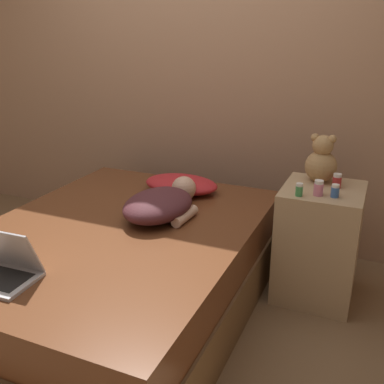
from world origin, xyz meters
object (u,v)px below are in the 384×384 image
Objects in this scene: person_lying at (162,203)px; bottle_pink at (319,188)px; bottle_green at (299,190)px; pillow at (181,184)px; bottle_red at (337,181)px; teddy_bear at (321,161)px; bottle_blue at (335,191)px; laptop at (3,268)px.

bottle_pink is (0.84, 0.25, 0.13)m from person_lying.
person_lying is at bearing -163.64° from bottle_pink.
pillow is at bearing 164.88° from bottle_green.
bottle_red is 0.19m from bottle_pink.
teddy_bear reaches higher than bottle_blue.
pillow is 0.78× the size of person_lying.
laptop is 1.64m from bottle_pink.
bottle_pink is at bearing -175.25° from bottle_blue.
bottle_green is 0.11m from bottle_pink.
laptop reaches higher than person_lying.
bottle_blue reaches higher than laptop.
bottle_red is at bearing -37.52° from teddy_bear.
bottle_blue is at bearing -64.30° from teddy_bear.
person_lying is (0.07, -0.42, 0.02)m from pillow.
teddy_bear is (1.13, 1.40, 0.24)m from laptop.
laptop is (-0.32, -0.91, -0.02)m from person_lying.
teddy_bear reaches higher than bottle_red.
person_lying is 0.78m from bottle_green.
pillow is 6.96× the size of bottle_blue.
person_lying is at bearing -155.68° from bottle_red.
person_lying is at bearing -80.54° from pillow.
teddy_bear is 0.28m from bottle_blue.
teddy_bear is 0.16m from bottle_red.
teddy_bear is at bearing 77.78° from bottle_green.
laptop is (-0.25, -1.32, 0.00)m from pillow.
bottle_red is (0.92, 0.41, 0.13)m from person_lying.
teddy_bear is at bearing 35.19° from person_lying.
bottle_red is at bearing 65.23° from bottle_pink.
bottle_green is at bearing 18.34° from person_lying.
bottle_blue is at bearing -86.58° from bottle_red.
bottle_green is at bearing -162.21° from bottle_blue.
bottle_green is (1.06, 1.10, 0.15)m from laptop.
teddy_bear is 3.97× the size of bottle_blue.
pillow is at bearing 170.80° from bottle_blue.
person_lying is 2.26× the size of teddy_bear.
bottle_red is at bearing 93.42° from bottle_blue.
bottle_red is (1.23, 1.32, 0.16)m from laptop.
bottle_pink is (0.10, 0.05, 0.01)m from bottle_green.
bottle_red is 0.16m from bottle_blue.
laptop is 1.54m from bottle_green.
laptop reaches higher than pillow.
person_lying reaches higher than pillow.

